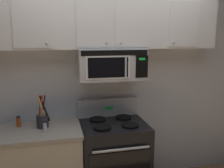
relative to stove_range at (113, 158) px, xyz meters
name	(u,v)px	position (x,y,z in m)	size (l,w,h in m)	color
back_wall	(107,80)	(0.00, 0.37, 0.88)	(5.20, 0.10, 2.70)	silver
stove_range	(113,158)	(0.00, 0.00, 0.00)	(0.76, 0.69, 1.12)	black
over_range_microwave	(111,64)	(0.00, 0.12, 1.11)	(0.76, 0.43, 0.35)	#B7BABF
upper_cabinets	(110,24)	(0.00, 0.15, 1.56)	(2.50, 0.36, 0.55)	silver
counter_segment	(40,167)	(-0.84, 0.01, -0.02)	(0.93, 0.65, 0.90)	beige
utensil_crock_charcoal	(42,118)	(-0.79, 0.05, 0.54)	(0.15, 0.13, 0.38)	#2D2D33
salt_shaker	(45,128)	(-0.76, -0.09, 0.48)	(0.04, 0.04, 0.09)	white
spice_jar	(18,121)	(-1.05, 0.14, 0.49)	(0.05, 0.05, 0.12)	#C64C19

